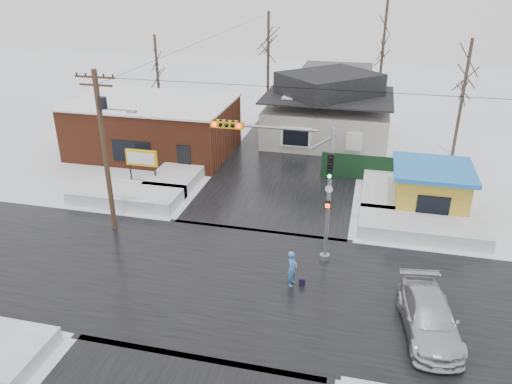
% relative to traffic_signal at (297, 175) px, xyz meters
% --- Properties ---
extents(ground, '(120.00, 120.00, 0.00)m').
position_rel_traffic_signal_xyz_m(ground, '(-2.43, -2.97, -4.54)').
color(ground, white).
rests_on(ground, ground).
extents(road_ns, '(10.00, 120.00, 0.02)m').
position_rel_traffic_signal_xyz_m(road_ns, '(-2.43, -2.97, -4.53)').
color(road_ns, black).
rests_on(road_ns, ground).
extents(road_ew, '(120.00, 10.00, 0.02)m').
position_rel_traffic_signal_xyz_m(road_ew, '(-2.43, -2.97, -4.53)').
color(road_ew, black).
rests_on(road_ew, ground).
extents(snowbank_nw, '(7.00, 3.00, 0.80)m').
position_rel_traffic_signal_xyz_m(snowbank_nw, '(-11.43, 4.03, -4.14)').
color(snowbank_nw, white).
rests_on(snowbank_nw, ground).
extents(snowbank_ne, '(7.00, 3.00, 0.80)m').
position_rel_traffic_signal_xyz_m(snowbank_ne, '(6.57, 4.03, -4.14)').
color(snowbank_ne, white).
rests_on(snowbank_ne, ground).
extents(snowbank_nside_w, '(3.00, 8.00, 0.80)m').
position_rel_traffic_signal_xyz_m(snowbank_nside_w, '(-9.43, 9.03, -4.14)').
color(snowbank_nside_w, white).
rests_on(snowbank_nside_w, ground).
extents(snowbank_nside_e, '(3.00, 8.00, 0.80)m').
position_rel_traffic_signal_xyz_m(snowbank_nside_e, '(4.57, 9.03, -4.14)').
color(snowbank_nside_e, white).
rests_on(snowbank_nside_e, ground).
extents(traffic_signal, '(6.05, 0.68, 7.00)m').
position_rel_traffic_signal_xyz_m(traffic_signal, '(0.00, 0.00, 0.00)').
color(traffic_signal, gray).
rests_on(traffic_signal, ground).
extents(utility_pole, '(3.15, 0.44, 9.00)m').
position_rel_traffic_signal_xyz_m(utility_pole, '(-10.36, 0.53, 0.57)').
color(utility_pole, '#382619').
rests_on(utility_pole, ground).
extents(brick_building, '(12.20, 8.20, 4.12)m').
position_rel_traffic_signal_xyz_m(brick_building, '(-13.43, 13.03, -2.46)').
color(brick_building, brown).
rests_on(brick_building, ground).
extents(marquee_sign, '(2.20, 0.21, 2.55)m').
position_rel_traffic_signal_xyz_m(marquee_sign, '(-11.43, 6.53, -2.62)').
color(marquee_sign, black).
rests_on(marquee_sign, ground).
extents(house, '(10.40, 8.40, 5.76)m').
position_rel_traffic_signal_xyz_m(house, '(-0.43, 19.03, -1.92)').
color(house, beige).
rests_on(house, ground).
extents(kiosk, '(4.60, 4.60, 2.88)m').
position_rel_traffic_signal_xyz_m(kiosk, '(7.07, 7.03, -3.08)').
color(kiosk, gold).
rests_on(kiosk, ground).
extents(fence, '(8.00, 0.12, 1.80)m').
position_rel_traffic_signal_xyz_m(fence, '(4.07, 11.03, -3.64)').
color(fence, black).
rests_on(fence, ground).
extents(tree_far_left, '(3.00, 3.00, 10.00)m').
position_rel_traffic_signal_xyz_m(tree_far_left, '(-6.43, 23.03, 3.41)').
color(tree_far_left, '#332821').
rests_on(tree_far_left, ground).
extents(tree_far_mid, '(3.00, 3.00, 12.00)m').
position_rel_traffic_signal_xyz_m(tree_far_mid, '(3.57, 25.03, 5.00)').
color(tree_far_mid, '#332821').
rests_on(tree_far_mid, ground).
extents(tree_far_right, '(3.00, 3.00, 9.00)m').
position_rel_traffic_signal_xyz_m(tree_far_right, '(9.57, 17.03, 2.62)').
color(tree_far_right, '#332821').
rests_on(tree_far_right, ground).
extents(tree_far_west, '(3.00, 3.00, 8.00)m').
position_rel_traffic_signal_xyz_m(tree_far_west, '(-16.43, 21.03, 1.82)').
color(tree_far_west, '#332821').
rests_on(tree_far_west, ground).
extents(pedestrian, '(0.53, 0.71, 1.77)m').
position_rel_traffic_signal_xyz_m(pedestrian, '(0.31, -2.52, -3.65)').
color(pedestrian, '#4780C7').
rests_on(pedestrian, ground).
extents(car, '(2.71, 5.23, 1.45)m').
position_rel_traffic_signal_xyz_m(car, '(6.27, -4.51, -3.81)').
color(car, silver).
rests_on(car, ground).
extents(shopping_bag, '(0.29, 0.13, 0.35)m').
position_rel_traffic_signal_xyz_m(shopping_bag, '(0.80, -2.51, -4.36)').
color(shopping_bag, black).
rests_on(shopping_bag, ground).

